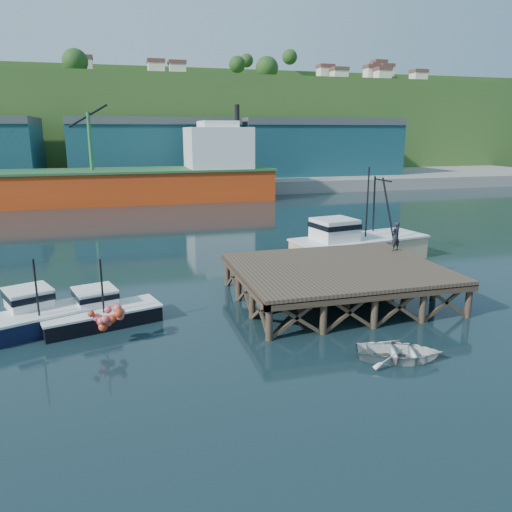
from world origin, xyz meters
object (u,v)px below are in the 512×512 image
object	(u,v)px
dockworker	(396,236)
boat_black	(100,311)
trawler	(357,242)
boat_navy	(35,315)
dinghy	(399,352)

from	to	relation	value
dockworker	boat_black	bearing A→B (deg)	-10.14
boat_black	trawler	distance (m)	21.02
trawler	dockworker	bearing A→B (deg)	-101.24
boat_navy	boat_black	distance (m)	3.20
boat_navy	trawler	bearing A→B (deg)	-2.21
boat_navy	boat_black	world-z (taller)	boat_navy
dockworker	boat_navy	bearing A→B (deg)	-11.38
boat_black	trawler	size ratio (longest dim) A/B	0.56
boat_black	dinghy	distance (m)	15.29
boat_black	dockworker	size ratio (longest dim) A/B	3.28
dinghy	boat_navy	bearing A→B (deg)	84.60
dinghy	dockworker	xyz separation A→B (m)	(6.15, 10.95, 2.72)
dinghy	boat_black	bearing A→B (deg)	79.27
boat_black	dinghy	bearing A→B (deg)	-48.09
boat_navy	dinghy	bearing A→B (deg)	-49.81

